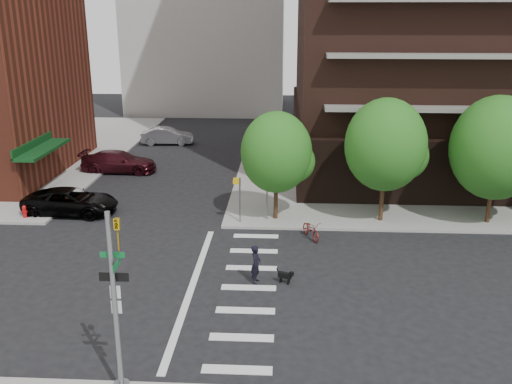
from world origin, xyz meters
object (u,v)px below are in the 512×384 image
Objects in this scene: scooter at (311,229)px; dog_walker at (256,264)px; parked_car_silver at (167,136)px; fire_hydrant at (24,211)px; parked_car_maroon at (119,162)px; traffic_signal at (117,319)px; parked_car_black at (71,201)px.

dog_walker is (-2.65, -5.33, 0.39)m from scooter.
dog_walker reaches higher than scooter.
parked_car_silver is 25.00m from scooter.
dog_walker reaches higher than fire_hydrant.
dog_walker is at bearing -147.04° from parked_car_maroon.
traffic_signal is 26.85m from parked_car_maroon.
scooter is (12.16, -21.84, -0.27)m from parked_car_silver.
fire_hydrant is 0.16× the size of parked_car_silver.
dog_walker is at bearing -27.75° from fire_hydrant.
fire_hydrant is at bearing 150.48° from scooter.
parked_car_silver is at bearing 96.27° from scooter.
fire_hydrant is 15.58m from dog_walker.
fire_hydrant is at bearing 166.75° from parked_car_maroon.
parked_car_black reaches higher than fire_hydrant.
parked_car_black is 3.11× the size of dog_walker.
parked_car_black is at bearing 64.47° from dog_walker.
parked_car_maroon reaches higher than parked_car_black.
scooter is at bearing -6.67° from fire_hydrant.
parked_car_black is 14.48m from scooter.
dog_walker reaches higher than parked_car_maroon.
fire_hydrant is 0.13× the size of parked_car_maroon.
parked_car_maroon is at bearing 164.98° from parked_car_silver.
parked_car_maroon is at bearing 43.25° from dog_walker.
parked_car_silver is 28.79m from dog_walker.
dog_walker is at bearing -165.47° from parked_car_silver.
traffic_signal reaches higher than scooter.
traffic_signal is 8.20× the size of fire_hydrant.
fire_hydrant is at bearing 163.12° from parked_car_silver.
traffic_signal reaches higher than parked_car_maroon.
fire_hydrant is 10.74m from parked_car_maroon.
parked_car_maroon is at bearing 106.21° from traffic_signal.
traffic_signal is 3.39× the size of dog_walker.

